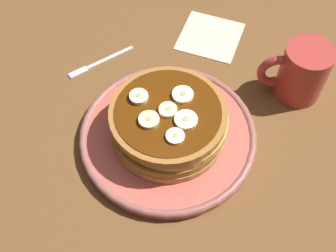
{
  "coord_description": "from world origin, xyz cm",
  "views": [
    {
      "loc": [
        -1.26,
        36.66,
        58.73
      ],
      "look_at": [
        0.0,
        0.0,
        3.81
      ],
      "focal_mm": 46.14,
      "sensor_mm": 36.0,
      "label": 1
    }
  ],
  "objects_px": {
    "banana_slice_3": "(186,120)",
    "banana_slice_0": "(167,108)",
    "plate": "(168,135)",
    "pancake_stack": "(169,124)",
    "banana_slice_5": "(139,97)",
    "banana_slice_1": "(175,136)",
    "napkin": "(210,36)",
    "banana_slice_4": "(149,120)",
    "coffee_mug": "(301,72)",
    "fork": "(98,63)",
    "banana_slice_2": "(183,95)"
  },
  "relations": [
    {
      "from": "banana_slice_3",
      "to": "banana_slice_0",
      "type": "bearing_deg",
      "value": -35.45
    },
    {
      "from": "plate",
      "to": "pancake_stack",
      "type": "distance_m",
      "value": 0.04
    },
    {
      "from": "banana_slice_3",
      "to": "banana_slice_5",
      "type": "xyz_separation_m",
      "value": [
        0.07,
        -0.04,
        0.0
      ]
    },
    {
      "from": "banana_slice_1",
      "to": "napkin",
      "type": "distance_m",
      "value": 0.29
    },
    {
      "from": "banana_slice_3",
      "to": "banana_slice_4",
      "type": "xyz_separation_m",
      "value": [
        0.05,
        0.0,
        0.0
      ]
    },
    {
      "from": "banana_slice_4",
      "to": "napkin",
      "type": "height_order",
      "value": "banana_slice_4"
    },
    {
      "from": "pancake_stack",
      "to": "banana_slice_3",
      "type": "relative_size",
      "value": 5.45
    },
    {
      "from": "coffee_mug",
      "to": "napkin",
      "type": "height_order",
      "value": "coffee_mug"
    },
    {
      "from": "banana_slice_5",
      "to": "banana_slice_3",
      "type": "bearing_deg",
      "value": 151.27
    },
    {
      "from": "plate",
      "to": "pancake_stack",
      "type": "bearing_deg",
      "value": 111.01
    },
    {
      "from": "banana_slice_5",
      "to": "plate",
      "type": "bearing_deg",
      "value": 153.34
    },
    {
      "from": "banana_slice_0",
      "to": "banana_slice_5",
      "type": "distance_m",
      "value": 0.05
    },
    {
      "from": "coffee_mug",
      "to": "napkin",
      "type": "distance_m",
      "value": 0.2
    },
    {
      "from": "plate",
      "to": "banana_slice_0",
      "type": "height_order",
      "value": "banana_slice_0"
    },
    {
      "from": "plate",
      "to": "banana_slice_5",
      "type": "distance_m",
      "value": 0.08
    },
    {
      "from": "coffee_mug",
      "to": "banana_slice_3",
      "type": "bearing_deg",
      "value": 33.11
    },
    {
      "from": "pancake_stack",
      "to": "banana_slice_0",
      "type": "height_order",
      "value": "banana_slice_0"
    },
    {
      "from": "banana_slice_3",
      "to": "fork",
      "type": "xyz_separation_m",
      "value": [
        0.16,
        -0.17,
        -0.08
      ]
    },
    {
      "from": "banana_slice_2",
      "to": "coffee_mug",
      "type": "relative_size",
      "value": 0.28
    },
    {
      "from": "banana_slice_1",
      "to": "pancake_stack",
      "type": "bearing_deg",
      "value": -76.08
    },
    {
      "from": "banana_slice_1",
      "to": "banana_slice_4",
      "type": "distance_m",
      "value": 0.05
    },
    {
      "from": "banana_slice_4",
      "to": "coffee_mug",
      "type": "relative_size",
      "value": 0.27
    },
    {
      "from": "banana_slice_2",
      "to": "napkin",
      "type": "xyz_separation_m",
      "value": [
        -0.05,
        -0.2,
        -0.08
      ]
    },
    {
      "from": "banana_slice_5",
      "to": "coffee_mug",
      "type": "height_order",
      "value": "coffee_mug"
    },
    {
      "from": "banana_slice_1",
      "to": "coffee_mug",
      "type": "bearing_deg",
      "value": -143.34
    },
    {
      "from": "fork",
      "to": "banana_slice_1",
      "type": "bearing_deg",
      "value": 125.66
    },
    {
      "from": "banana_slice_2",
      "to": "fork",
      "type": "relative_size",
      "value": 0.29
    },
    {
      "from": "plate",
      "to": "banana_slice_1",
      "type": "relative_size",
      "value": 10.4
    },
    {
      "from": "pancake_stack",
      "to": "fork",
      "type": "xyz_separation_m",
      "value": [
        0.13,
        -0.16,
        -0.04
      ]
    },
    {
      "from": "pancake_stack",
      "to": "banana_slice_5",
      "type": "bearing_deg",
      "value": -28.96
    },
    {
      "from": "pancake_stack",
      "to": "banana_slice_5",
      "type": "height_order",
      "value": "banana_slice_5"
    },
    {
      "from": "pancake_stack",
      "to": "banana_slice_3",
      "type": "distance_m",
      "value": 0.04
    },
    {
      "from": "coffee_mug",
      "to": "banana_slice_5",
      "type": "bearing_deg",
      "value": 18.02
    },
    {
      "from": "pancake_stack",
      "to": "banana_slice_2",
      "type": "distance_m",
      "value": 0.05
    },
    {
      "from": "banana_slice_0",
      "to": "coffee_mug",
      "type": "xyz_separation_m",
      "value": [
        -0.22,
        -0.1,
        -0.03
      ]
    },
    {
      "from": "banana_slice_5",
      "to": "fork",
      "type": "height_order",
      "value": "banana_slice_5"
    },
    {
      "from": "banana_slice_4",
      "to": "fork",
      "type": "xyz_separation_m",
      "value": [
        0.11,
        -0.18,
        -0.08
      ]
    },
    {
      "from": "pancake_stack",
      "to": "banana_slice_5",
      "type": "relative_size",
      "value": 6.48
    },
    {
      "from": "plate",
      "to": "banana_slice_1",
      "type": "xyz_separation_m",
      "value": [
        -0.01,
        0.04,
        0.07
      ]
    },
    {
      "from": "pancake_stack",
      "to": "fork",
      "type": "bearing_deg",
      "value": -49.94
    },
    {
      "from": "banana_slice_1",
      "to": "napkin",
      "type": "height_order",
      "value": "banana_slice_1"
    },
    {
      "from": "plate",
      "to": "banana_slice_0",
      "type": "xyz_separation_m",
      "value": [
        0.0,
        -0.0,
        0.07
      ]
    },
    {
      "from": "banana_slice_5",
      "to": "fork",
      "type": "xyz_separation_m",
      "value": [
        0.09,
        -0.13,
        -0.08
      ]
    },
    {
      "from": "banana_slice_3",
      "to": "banana_slice_4",
      "type": "relative_size",
      "value": 1.11
    },
    {
      "from": "napkin",
      "to": "banana_slice_3",
      "type": "bearing_deg",
      "value": 79.57
    },
    {
      "from": "banana_slice_2",
      "to": "banana_slice_0",
      "type": "bearing_deg",
      "value": 47.38
    },
    {
      "from": "plate",
      "to": "napkin",
      "type": "distance_m",
      "value": 0.24
    },
    {
      "from": "banana_slice_4",
      "to": "plate",
      "type": "bearing_deg",
      "value": -145.06
    },
    {
      "from": "banana_slice_0",
      "to": "napkin",
      "type": "height_order",
      "value": "banana_slice_0"
    },
    {
      "from": "banana_slice_3",
      "to": "banana_slice_1",
      "type": "bearing_deg",
      "value": 62.45
    }
  ]
}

